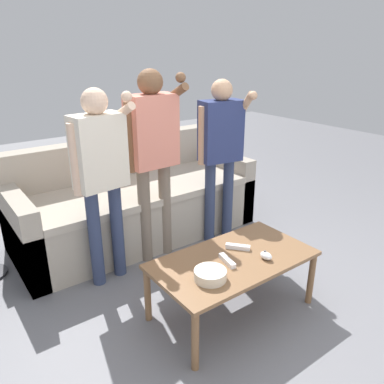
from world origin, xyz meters
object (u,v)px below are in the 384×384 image
coffee_table (233,264)px  player_left (100,166)px  snack_bowl (210,275)px  player_right (221,143)px  couch (134,203)px  game_remote_nunchuk (266,256)px  player_center (153,145)px  game_remote_wand_near (238,247)px  game_remote_wand_far (227,261)px

coffee_table → player_left: bearing=120.2°
snack_bowl → player_right: bearing=47.5°
couch → player_right: size_ratio=1.51×
game_remote_nunchuk → player_center: size_ratio=0.06×
player_center → player_right: (0.63, -0.07, -0.06)m
player_right → player_center: bearing=173.7°
player_right → game_remote_wand_near: 1.06m
couch → player_left: bearing=-133.2°
player_center → game_remote_wand_near: player_center is taller
snack_bowl → game_remote_wand_far: size_ratio=1.17×
player_center → player_right: player_center is taller
snack_bowl → game_remote_wand_near: 0.41m
player_left → player_right: (1.10, 0.01, 0.00)m
snack_bowl → couch: bearing=78.7°
coffee_table → player_center: (-0.02, 0.93, 0.60)m
game_remote_nunchuk → couch: bearing=94.8°
player_center → game_remote_wand_far: player_center is taller
game_remote_nunchuk → player_center: (-0.18, 1.07, 0.53)m
player_center → game_remote_nunchuk: bearing=-80.3°
player_right → game_remote_wand_far: 1.21m
coffee_table → game_remote_nunchuk: (0.16, -0.13, 0.07)m
player_center → game_remote_wand_far: 1.10m
player_right → game_remote_nunchuk: bearing=-114.3°
coffee_table → game_remote_wand_far: size_ratio=6.46×
couch → player_center: 0.81m
player_right → coffee_table: bearing=-125.3°
player_left → player_center: player_center is taller
game_remote_nunchuk → game_remote_wand_near: bearing=105.2°
coffee_table → player_center: size_ratio=0.69×
coffee_table → player_right: player_right is taller
player_left → game_remote_wand_far: bearing=-63.9°
player_center → player_left: bearing=-170.1°
coffee_table → game_remote_nunchuk: size_ratio=12.06×
snack_bowl → game_remote_nunchuk: bearing=-5.0°
couch → player_right: 0.99m
coffee_table → player_left: player_left is taller
player_right → couch: bearing=136.8°
coffee_table → game_remote_nunchuk: bearing=-40.1°
player_left → player_center: (0.47, 0.08, 0.06)m
game_remote_wand_far → game_remote_nunchuk: bearing=-26.5°
coffee_table → game_remote_wand_far: 0.09m
player_center → couch: bearing=83.8°
couch → player_right: player_right is taller
couch → snack_bowl: bearing=-101.3°
snack_bowl → game_remote_wand_near: bearing=24.0°
game_remote_wand_near → coffee_table: bearing=-146.0°
game_remote_nunchuk → player_right: player_right is taller
snack_bowl → coffee_table: bearing=19.7°
player_center → game_remote_wand_far: bearing=-92.9°
player_left → game_remote_wand_far: 1.08m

